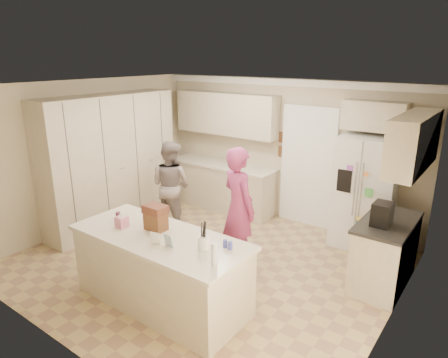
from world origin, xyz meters
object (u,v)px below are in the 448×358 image
Objects in this scene: island_base at (161,271)px; tissue_box at (122,222)px; coffee_maker at (382,214)px; utensil_crock at (204,243)px; teen_boy at (171,185)px; refrigerator at (365,193)px; teen_girl at (239,208)px; dollhouse_body at (156,221)px.

tissue_box is (-0.55, -0.10, 0.56)m from island_base.
coffee_maker is 3.28m from tissue_box.
utensil_crock is 2.77m from teen_boy.
refrigerator reaches higher than teen_boy.
island_base is 0.86m from utensil_crock.
teen_girl is at bearing 62.56° from tissue_box.
coffee_maker is at bearing 39.29° from dollhouse_body.
teen_girl reaches higher than tissue_box.
teen_boy is 0.89× the size of teen_girl.
island_base is at bearing 10.30° from tissue_box.
teen_girl is (0.22, 1.38, 0.46)m from island_base.
tissue_box is (-2.02, -3.19, 0.10)m from refrigerator.
tissue_box is (-2.60, -2.00, -0.07)m from coffee_maker.
teen_girl is at bearing 73.99° from dollhouse_body.
refrigerator is at bearing -102.04° from teen_girl.
refrigerator reaches higher than teen_girl.
teen_boy reaches higher than island_base.
island_base is at bearing -175.60° from utensil_crock.
refrigerator is at bearing 64.58° from island_base.
coffee_maker is 1.15× the size of dollhouse_body.
tissue_box is 0.45m from dollhouse_body.
coffee_maker reaches higher than dollhouse_body.
coffee_maker is at bearing 42.83° from island_base.
island_base is (-1.47, -3.09, -0.46)m from refrigerator.
tissue_box is at bearing -172.87° from utensil_crock.
teen_boy is (-1.51, 1.78, 0.35)m from island_base.
coffee_maker is 0.17× the size of teen_girl.
tissue_box is 1.67m from teen_girl.
refrigerator is 6.00× the size of coffee_maker.
refrigerator is 3.15m from utensil_crock.
utensil_crock is at bearing 4.40° from island_base.
refrigerator is 3.78m from tissue_box.
tissue_box is 0.08× the size of teen_girl.
coffee_maker reaches higher than tissue_box.
island_base is at bearing -137.17° from coffee_maker.
dollhouse_body is 2.17m from teen_boy.
utensil_crock is (-1.40, -1.85, -0.07)m from coffee_maker.
dollhouse_body is at bearing -123.04° from refrigerator.
teen_boy is at bearing 141.24° from utensil_crock.
tissue_box is at bearing -153.43° from dollhouse_body.
island_base is 0.79m from tissue_box.
utensil_crock is 1.40m from teen_girl.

